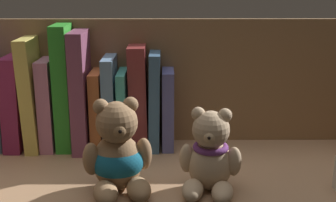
{
  "coord_description": "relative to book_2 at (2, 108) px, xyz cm",
  "views": [
    {
      "loc": [
        0.03,
        -76.47,
        36.34
      ],
      "look_at": [
        0.52,
        0.0,
        14.78
      ],
      "focal_mm": 48.43,
      "sensor_mm": 36.0,
      "label": 1
    }
  ],
  "objects": [
    {
      "name": "book_5",
      "position": [
        9.94,
        0.0,
        1.21
      ],
      "size": [
        2.65,
        11.54,
        18.24
      ],
      "primitive_type": "cube",
      "color": "#BA7395",
      "rests_on": "shelf_board"
    },
    {
      "name": "book_10",
      "position": [
        24.86,
        0.0,
        0.09
      ],
      "size": [
        1.68,
        13.8,
        15.99
      ],
      "primitive_type": "cube",
      "color": "teal",
      "rests_on": "shelf_board"
    },
    {
      "name": "book_8",
      "position": [
        19.71,
        0.0,
        0.04
      ],
      "size": [
        2.15,
        12.15,
        15.89
      ],
      "primitive_type": "cube",
      "color": "#C46834",
      "rests_on": "shelf_board"
    },
    {
      "name": "book_11",
      "position": [
        27.9,
        0.0,
        2.47
      ],
      "size": [
        3.84,
        9.07,
        20.82
      ],
      "primitive_type": "cube",
      "rotation": [
        0.0,
        -0.02,
        0.0
      ],
      "color": "maroon",
      "rests_on": "shelf_board"
    },
    {
      "name": "teddy_bear_larger",
      "position": [
        25.65,
        -20.77,
        -1.79
      ],
      "size": [
        11.87,
        12.52,
        15.56
      ],
      "color": "#93704C",
      "rests_on": "shelf_board"
    },
    {
      "name": "book_13",
      "position": [
        33.85,
        0.0,
        0.11
      ],
      "size": [
        2.31,
        10.4,
        16.03
      ],
      "primitive_type": "cube",
      "color": "#4F528E",
      "rests_on": "shelf_board"
    },
    {
      "name": "book_9",
      "position": [
        22.4,
        0.0,
        1.5
      ],
      "size": [
        2.28,
        14.24,
        18.81
      ],
      "primitive_type": "cube",
      "color": "#658AAD",
      "rests_on": "shelf_board"
    },
    {
      "name": "teddy_bear_smaller",
      "position": [
        40.5,
        -20.99,
        -1.95
      ],
      "size": [
        10.36,
        10.78,
        13.96
      ],
      "color": "tan",
      "rests_on": "shelf_board"
    },
    {
      "name": "shelf_board",
      "position": [
        33.3,
        -12.12,
        -8.91
      ],
      "size": [
        81.98,
        28.95,
        2.0
      ],
      "primitive_type": "cube",
      "color": "#A87F5B",
      "rests_on": "ground"
    },
    {
      "name": "book_7",
      "position": [
        16.71,
        0.0,
        4.02
      ],
      "size": [
        2.9,
        14.61,
        23.86
      ],
      "primitive_type": "cube",
      "color": "#804360",
      "rests_on": "shelf_board"
    },
    {
      "name": "book_6",
      "position": [
        13.26,
        0.0,
        4.58
      ],
      "size": [
        3.05,
        11.16,
        24.97
      ],
      "primitive_type": "cube",
      "color": "green",
      "rests_on": "shelf_board"
    },
    {
      "name": "book_12",
      "position": [
        31.16,
        0.0,
        1.84
      ],
      "size": [
        2.39,
        11.27,
        19.52
      ],
      "primitive_type": "cube",
      "rotation": [
        0.0,
        0.01,
        0.0
      ],
      "color": "#385B7C",
      "rests_on": "shelf_board"
    },
    {
      "name": "shelf_back_panel",
      "position": [
        33.3,
        2.96,
        3.91
      ],
      "size": [
        84.38,
        1.2,
        27.63
      ],
      "primitive_type": "cube",
      "color": "olive",
      "rests_on": "ground"
    },
    {
      "name": "book_2",
      "position": [
        0.0,
        0.0,
        0.0
      ],
      "size": [
        2.93,
        10.79,
        15.87
      ],
      "primitive_type": "cube",
      "rotation": [
        0.0,
        0.03,
        0.0
      ],
      "color": "#415A71",
      "rests_on": "shelf_board"
    },
    {
      "name": "book_4",
      "position": [
        6.84,
        0.0,
        3.32
      ],
      "size": [
        3.27,
        12.88,
        22.52
      ],
      "primitive_type": "cube",
      "rotation": [
        0.0,
        -0.03,
        0.0
      ],
      "color": "#CEBB57",
      "rests_on": "shelf_board"
    },
    {
      "name": "book_3",
      "position": [
        3.4,
        0.0,
        1.53
      ],
      "size": [
        3.86,
        12.08,
        18.96
      ],
      "primitive_type": "cube",
      "rotation": [
        0.0,
        0.03,
        0.0
      ],
      "color": "#7A204B",
      "rests_on": "shelf_board"
    }
  ]
}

